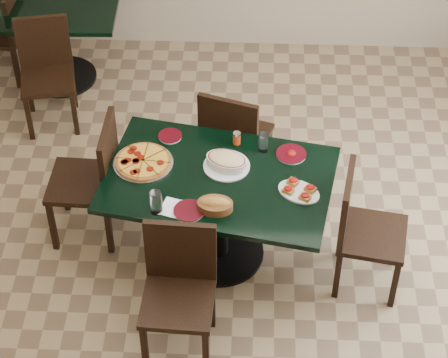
{
  "coord_description": "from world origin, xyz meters",
  "views": [
    {
      "loc": [
        0.09,
        -4.06,
        4.68
      ],
      "look_at": [
        -0.08,
        0.0,
        0.84
      ],
      "focal_mm": 70.0,
      "sensor_mm": 36.0,
      "label": 1
    }
  ],
  "objects_px": {
    "chair_far": "(233,136)",
    "bruschetta_platter": "(299,190)",
    "chair_right": "(361,225)",
    "lasagna_casserole": "(227,162)",
    "back_chair_near": "(46,66)",
    "bread_basket": "(215,205)",
    "back_table": "(55,28)",
    "pepperoni_pizza": "(143,162)",
    "back_chair_left": "(6,28)",
    "main_table": "(219,197)",
    "chair_left": "(94,175)",
    "chair_near": "(179,283)"
  },
  "relations": [
    {
      "from": "main_table",
      "to": "chair_left",
      "type": "relative_size",
      "value": 1.66
    },
    {
      "from": "chair_left",
      "to": "back_chair_near",
      "type": "bearing_deg",
      "value": -153.56
    },
    {
      "from": "chair_right",
      "to": "lasagna_casserole",
      "type": "distance_m",
      "value": 0.98
    },
    {
      "from": "pepperoni_pizza",
      "to": "bread_basket",
      "type": "distance_m",
      "value": 0.65
    },
    {
      "from": "main_table",
      "to": "back_chair_left",
      "type": "relative_size",
      "value": 1.87
    },
    {
      "from": "chair_near",
      "to": "bruschetta_platter",
      "type": "height_order",
      "value": "chair_near"
    },
    {
      "from": "chair_far",
      "to": "pepperoni_pizza",
      "type": "xyz_separation_m",
      "value": [
        -0.59,
        -0.56,
        0.23
      ]
    },
    {
      "from": "chair_near",
      "to": "chair_left",
      "type": "height_order",
      "value": "chair_left"
    },
    {
      "from": "chair_right",
      "to": "pepperoni_pizza",
      "type": "relative_size",
      "value": 2.33
    },
    {
      "from": "chair_far",
      "to": "bruschetta_platter",
      "type": "distance_m",
      "value": 0.94
    },
    {
      "from": "chair_near",
      "to": "pepperoni_pizza",
      "type": "relative_size",
      "value": 2.34
    },
    {
      "from": "back_chair_near",
      "to": "bread_basket",
      "type": "bearing_deg",
      "value": -62.4
    },
    {
      "from": "main_table",
      "to": "pepperoni_pizza",
      "type": "xyz_separation_m",
      "value": [
        -0.51,
        0.11,
        0.2
      ]
    },
    {
      "from": "chair_far",
      "to": "chair_right",
      "type": "distance_m",
      "value": 1.21
    },
    {
      "from": "back_table",
      "to": "pepperoni_pizza",
      "type": "height_order",
      "value": "pepperoni_pizza"
    },
    {
      "from": "back_table",
      "to": "bruschetta_platter",
      "type": "relative_size",
      "value": 3.21
    },
    {
      "from": "chair_left",
      "to": "bruschetta_platter",
      "type": "relative_size",
      "value": 2.84
    },
    {
      "from": "chair_left",
      "to": "bread_basket",
      "type": "xyz_separation_m",
      "value": [
        0.86,
        -0.49,
        0.23
      ]
    },
    {
      "from": "main_table",
      "to": "back_chair_near",
      "type": "height_order",
      "value": "back_chair_near"
    },
    {
      "from": "main_table",
      "to": "pepperoni_pizza",
      "type": "height_order",
      "value": "pepperoni_pizza"
    },
    {
      "from": "main_table",
      "to": "chair_right",
      "type": "xyz_separation_m",
      "value": [
        0.94,
        -0.18,
        -0.04
      ]
    },
    {
      "from": "back_table",
      "to": "chair_near",
      "type": "bearing_deg",
      "value": -66.56
    },
    {
      "from": "chair_left",
      "to": "chair_near",
      "type": "bearing_deg",
      "value": 37.71
    },
    {
      "from": "main_table",
      "to": "lasagna_casserole",
      "type": "xyz_separation_m",
      "value": [
        0.05,
        0.11,
        0.23
      ]
    },
    {
      "from": "chair_near",
      "to": "back_chair_near",
      "type": "distance_m",
      "value": 2.55
    },
    {
      "from": "bread_basket",
      "to": "bruschetta_platter",
      "type": "distance_m",
      "value": 0.56
    },
    {
      "from": "chair_near",
      "to": "bread_basket",
      "type": "xyz_separation_m",
      "value": [
        0.2,
        0.43,
        0.26
      ]
    },
    {
      "from": "chair_left",
      "to": "bruschetta_platter",
      "type": "xyz_separation_m",
      "value": [
        1.4,
        -0.32,
        0.22
      ]
    },
    {
      "from": "back_table",
      "to": "bruschetta_platter",
      "type": "bearing_deg",
      "value": -48.35
    },
    {
      "from": "back_table",
      "to": "bruschetta_platter",
      "type": "distance_m",
      "value": 2.95
    },
    {
      "from": "main_table",
      "to": "bread_basket",
      "type": "distance_m",
      "value": 0.37
    },
    {
      "from": "chair_near",
      "to": "back_chair_left",
      "type": "relative_size",
      "value": 1.08
    },
    {
      "from": "chair_left",
      "to": "lasagna_casserole",
      "type": "height_order",
      "value": "chair_left"
    },
    {
      "from": "main_table",
      "to": "back_chair_near",
      "type": "relative_size",
      "value": 1.8
    },
    {
      "from": "back_chair_near",
      "to": "lasagna_casserole",
      "type": "distance_m",
      "value": 2.08
    },
    {
      "from": "back_table",
      "to": "chair_near",
      "type": "xyz_separation_m",
      "value": [
        1.27,
        -2.75,
        0.01
      ]
    },
    {
      "from": "back_chair_left",
      "to": "pepperoni_pizza",
      "type": "height_order",
      "value": "back_chair_left"
    },
    {
      "from": "chair_right",
      "to": "back_chair_near",
      "type": "relative_size",
      "value": 1.03
    },
    {
      "from": "chair_right",
      "to": "back_chair_left",
      "type": "height_order",
      "value": "chair_right"
    },
    {
      "from": "bruschetta_platter",
      "to": "back_chair_near",
      "type": "bearing_deg",
      "value": 171.57
    },
    {
      "from": "back_table",
      "to": "bread_basket",
      "type": "distance_m",
      "value": 2.76
    },
    {
      "from": "bruschetta_platter",
      "to": "chair_right",
      "type": "bearing_deg",
      "value": 22.83
    },
    {
      "from": "chair_right",
      "to": "pepperoni_pizza",
      "type": "distance_m",
      "value": 1.5
    },
    {
      "from": "bruschetta_platter",
      "to": "chair_left",
      "type": "bearing_deg",
      "value": -162.11
    },
    {
      "from": "back_chair_left",
      "to": "pepperoni_pizza",
      "type": "distance_m",
      "value": 2.42
    },
    {
      "from": "chair_far",
      "to": "bread_basket",
      "type": "distance_m",
      "value": 1.0
    },
    {
      "from": "chair_right",
      "to": "chair_left",
      "type": "height_order",
      "value": "chair_left"
    },
    {
      "from": "chair_left",
      "to": "back_chair_near",
      "type": "distance_m",
      "value": 1.43
    },
    {
      "from": "chair_left",
      "to": "back_chair_near",
      "type": "xyz_separation_m",
      "value": [
        -0.59,
        1.3,
        -0.05
      ]
    },
    {
      "from": "chair_far",
      "to": "back_table",
      "type": "bearing_deg",
      "value": -23.06
    }
  ]
}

